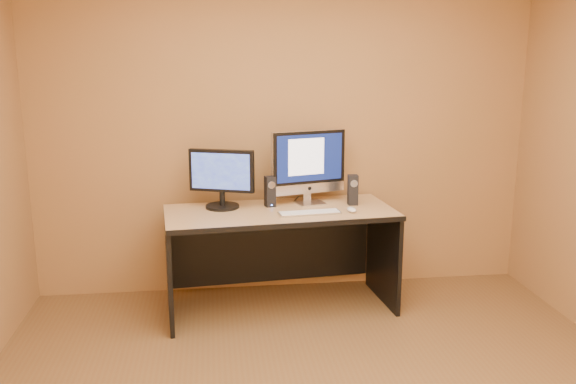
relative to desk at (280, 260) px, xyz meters
name	(u,v)px	position (x,y,z in m)	size (l,w,h in m)	color
walls	(335,185)	(0.09, -1.52, 0.91)	(4.00, 4.00, 2.60)	#93643B
desk	(280,260)	(0.00, 0.00, 0.00)	(1.69, 0.74, 0.78)	tan
imac	(310,167)	(0.25, 0.18, 0.68)	(0.60, 0.22, 0.58)	silver
second_monitor	(222,179)	(-0.42, 0.13, 0.61)	(0.51, 0.25, 0.44)	black
speaker_left	(270,191)	(-0.06, 0.13, 0.51)	(0.07, 0.08, 0.23)	black
speaker_right	(353,190)	(0.57, 0.10, 0.51)	(0.07, 0.08, 0.23)	black
keyboard	(310,213)	(0.20, -0.13, 0.40)	(0.45, 0.12, 0.02)	#B4B5B9
mouse	(352,210)	(0.51, -0.12, 0.41)	(0.06, 0.11, 0.04)	silver
cable_a	(316,201)	(0.31, 0.24, 0.39)	(0.01, 0.01, 0.23)	black
cable_b	(296,199)	(0.17, 0.33, 0.39)	(0.01, 0.01, 0.19)	black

